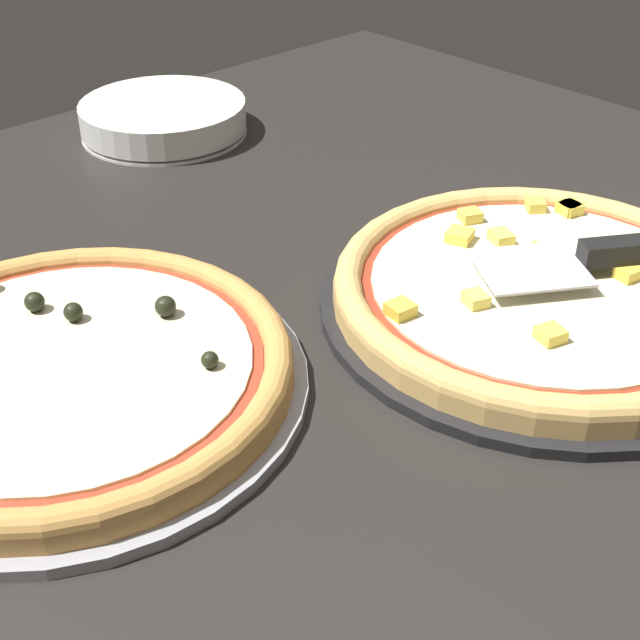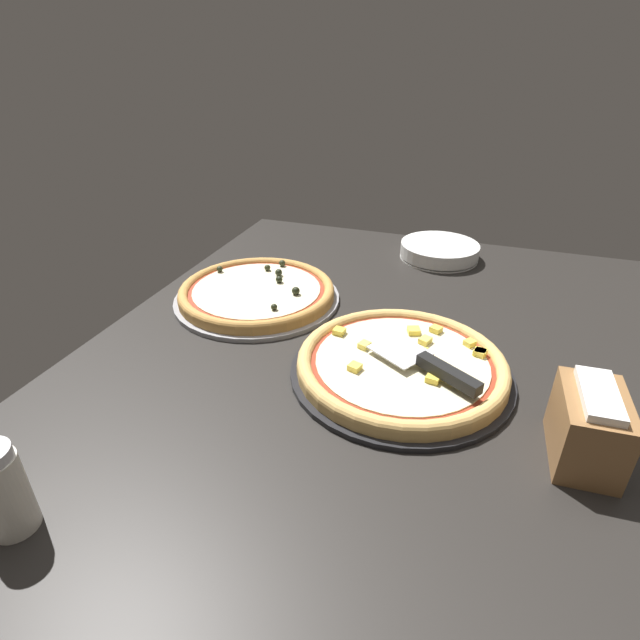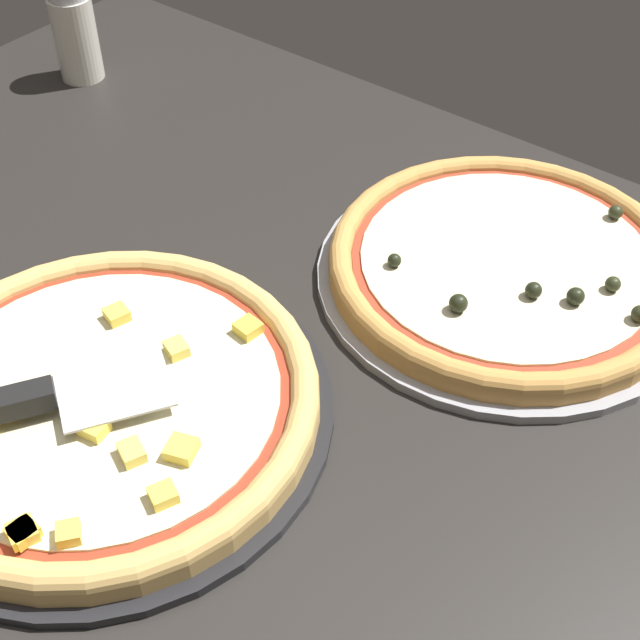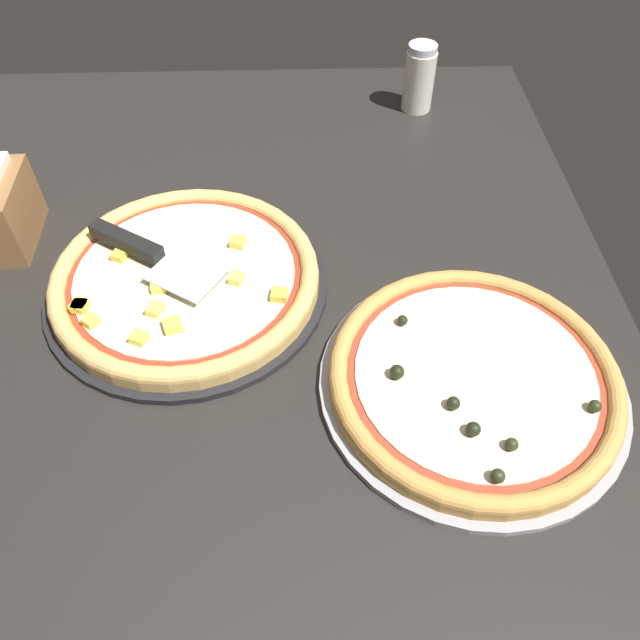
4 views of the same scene
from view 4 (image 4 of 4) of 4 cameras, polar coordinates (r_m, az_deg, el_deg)
ground_plane at (r=87.78cm, az=-9.04°, el=-0.27°), size 136.40×112.77×3.60cm
pizza_pan_front at (r=90.28cm, az=-11.99°, el=3.05°), size 39.57×39.57×1.00cm
pizza_front at (r=88.93cm, az=-12.20°, el=3.89°), size 37.19×37.19×3.18cm
pizza_pan_back at (r=79.65cm, az=13.67°, el=-5.83°), size 37.74×37.74×1.00cm
pizza_back at (r=78.19cm, az=13.91°, el=-5.07°), size 35.48×35.48×3.77cm
serving_spatula at (r=90.76cm, az=-16.05°, el=6.26°), size 15.62×20.62×2.00cm
parmesan_shaker at (r=125.50cm, az=9.05°, el=21.01°), size 5.68×5.68×12.37cm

